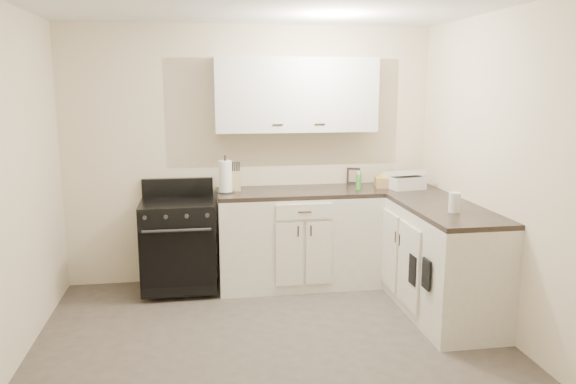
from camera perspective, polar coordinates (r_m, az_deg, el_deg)
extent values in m
plane|color=#473F38|center=(4.21, -1.13, -16.54)|extent=(3.60, 3.60, 0.00)
plane|color=beige|center=(5.57, -3.79, 3.76)|extent=(3.60, 0.00, 3.60)
plane|color=beige|center=(4.42, 22.58, 1.07)|extent=(0.00, 3.60, 3.60)
plane|color=beige|center=(2.09, 5.80, -8.50)|extent=(3.60, 0.00, 3.60)
cube|color=silver|center=(5.49, 1.05, -4.84)|extent=(1.55, 0.60, 0.90)
cube|color=silver|center=(5.20, 14.17, -6.10)|extent=(0.60, 1.90, 0.90)
cube|color=black|center=(5.38, 1.07, -0.02)|extent=(1.55, 0.60, 0.04)
cube|color=black|center=(5.08, 14.42, -1.03)|extent=(0.60, 1.90, 0.04)
cube|color=silver|center=(5.43, 0.81, 9.85)|extent=(1.55, 0.30, 0.70)
cube|color=black|center=(5.39, -11.05, -5.25)|extent=(0.68, 0.58, 0.82)
cube|color=#D6B984|center=(5.36, -5.29, 1.13)|extent=(0.09, 0.08, 0.19)
cylinder|color=white|center=(5.27, -6.38, 1.56)|extent=(0.16, 0.16, 0.30)
cylinder|color=green|center=(5.43, 7.17, 1.03)|extent=(0.05, 0.05, 0.15)
cube|color=black|center=(5.75, 6.65, 1.65)|extent=(0.14, 0.08, 0.17)
cube|color=tan|center=(5.63, 10.33, 0.99)|extent=(0.32, 0.24, 0.10)
cube|color=white|center=(5.60, 11.72, 1.00)|extent=(0.37, 0.35, 0.12)
cylinder|color=silver|center=(4.64, 16.56, -1.02)|extent=(0.11, 0.11, 0.16)
cube|color=black|center=(4.45, 13.88, -8.11)|extent=(0.02, 0.14, 0.24)
cube|color=black|center=(4.70, 12.58, -7.74)|extent=(0.02, 0.14, 0.24)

